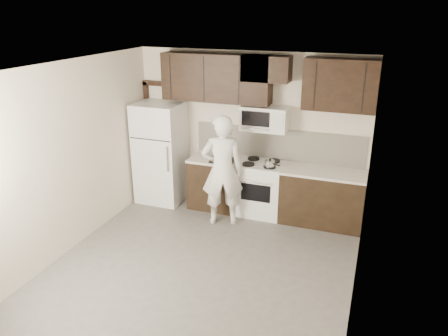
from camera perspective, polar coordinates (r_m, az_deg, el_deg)
The scene contains 14 objects.
floor at distance 6.14m, azimuth -3.08°, elevation -12.97°, with size 4.50×4.50×0.00m, color #514F4C.
back_wall at distance 7.52m, azimuth 3.41°, elevation 4.78°, with size 4.00×4.00×0.00m, color beige.
ceiling at distance 5.17m, azimuth -3.66°, elevation 12.86°, with size 4.50×4.50×0.00m, color white.
counter_run at distance 7.40m, azimuth 7.06°, elevation -2.98°, with size 2.95×0.64×0.91m.
stove at distance 7.46m, azimuth 4.79°, elevation -2.64°, with size 0.76×0.66×0.94m.
backsplash at distance 7.44m, azimuth 7.05°, elevation 3.12°, with size 2.90×0.02×0.54m, color silver.
upper_cabinets at distance 7.10m, azimuth 4.80°, elevation 11.51°, with size 3.48×0.35×0.78m.
microwave at distance 7.19m, azimuth 5.32°, elevation 6.46°, with size 0.76×0.42×0.40m.
refrigerator at distance 7.91m, azimuth -8.25°, elevation 1.98°, with size 0.80×0.76×1.80m.
door_trim at distance 8.25m, azimuth -9.61°, elevation 5.21°, with size 0.50×0.08×2.12m.
saucepan at distance 7.10m, azimuth 6.01°, elevation 0.53°, with size 0.27×0.17×0.16m.
baking_tray at distance 7.39m, azimuth -0.23°, elevation 1.04°, with size 0.41×0.31×0.02m, color black.
pizza at distance 7.39m, azimuth -0.23°, elevation 1.19°, with size 0.28×0.28×0.02m, color beige.
person at distance 6.95m, azimuth -0.23°, elevation -0.34°, with size 0.67×0.44×1.83m, color silver.
Camera 1 is at (2.05, -4.70, 3.38)m, focal length 35.00 mm.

